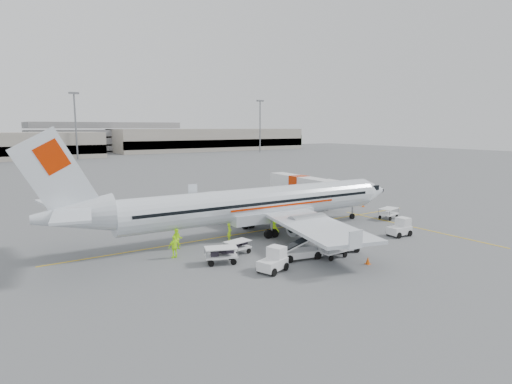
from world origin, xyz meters
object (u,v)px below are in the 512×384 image
Objects in this scene: aircraft at (259,182)px; tug_mid at (346,242)px; jet_bridge at (299,190)px; tug_fore at (399,227)px; tug_aft at (273,260)px; belt_loader at (300,243)px.

tug_mid is (2.59, -9.66, -4.47)m from aircraft.
jet_bridge is 6.57× the size of tug_fore.
jet_bridge is 6.54× the size of tug_aft.
aircraft reaches higher than belt_loader.
tug_aft is at bearing -148.68° from belt_loader.
jet_bridge reaches higher than tug_fore.
belt_loader is at bearing -176.83° from tug_fore.
tug_fore is at bearing -14.20° from tug_aft.
belt_loader is at bearing -100.80° from aircraft.
aircraft is 18.19× the size of tug_mid.
aircraft is 12.66m from tug_aft.
belt_loader reaches higher than tug_mid.
aircraft reaches higher than tug_fore.
tug_mid is (-11.48, -20.37, -1.20)m from jet_bridge.
belt_loader is (-2.11, -9.00, -3.98)m from aircraft.
tug_fore is 16.87m from tug_aft.
aircraft is 16.39× the size of tug_fore.
tug_fore is 0.99× the size of tug_aft.
belt_loader is (-16.19, -19.70, -0.71)m from jet_bridge.
tug_aft is at bearing -157.96° from tug_mid.
tug_fore is at bearing -36.27° from aircraft.
aircraft reaches higher than tug_mid.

